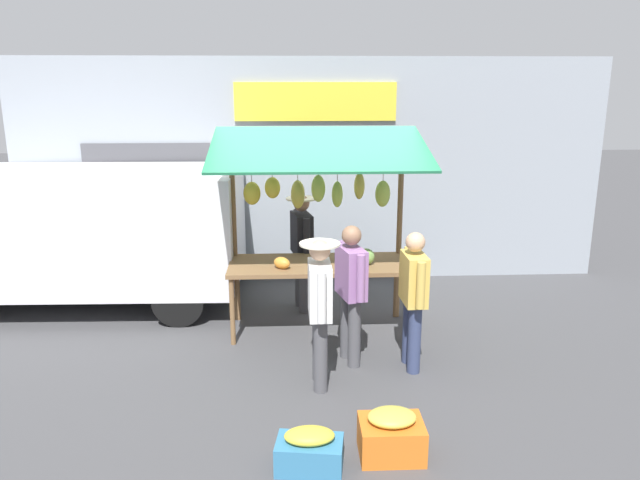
{
  "coord_description": "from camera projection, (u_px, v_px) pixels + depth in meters",
  "views": [
    {
      "loc": [
        0.35,
        7.13,
        3.04
      ],
      "look_at": [
        0.0,
        0.3,
        1.25
      ],
      "focal_mm": 34.07,
      "sensor_mm": 36.0,
      "label": 1
    }
  ],
  "objects": [
    {
      "name": "shopper_in_grey_tee",
      "position": [
        320.0,
        302.0,
        6.05
      ],
      "size": [
        0.4,
        0.67,
        1.55
      ],
      "rotation": [
        0.0,
        0.0,
        -1.56
      ],
      "color": "#4C4C51",
      "rests_on": "ground"
    },
    {
      "name": "ground_plane",
      "position": [
        319.0,
        329.0,
        7.68
      ],
      "size": [
        40.0,
        40.0,
        0.0
      ],
      "primitive_type": "plane",
      "color": "#424244"
    },
    {
      "name": "parked_van",
      "position": [
        66.0,
        226.0,
        8.3
      ],
      "size": [
        4.45,
        1.96,
        1.88
      ],
      "rotation": [
        0.0,
        0.0,
        -0.03
      ],
      "color": "silver",
      "rests_on": "ground"
    },
    {
      "name": "shopper_in_striped_shirt",
      "position": [
        413.0,
        292.0,
        6.46
      ],
      "size": [
        0.24,
        0.66,
        1.52
      ],
      "rotation": [
        0.0,
        0.0,
        -1.53
      ],
      "color": "navy",
      "rests_on": "ground"
    },
    {
      "name": "produce_crate_near",
      "position": [
        309.0,
        451.0,
        4.88
      ],
      "size": [
        0.58,
        0.4,
        0.36
      ],
      "color": "teal",
      "rests_on": "ground"
    },
    {
      "name": "vendor_with_sunhat",
      "position": [
        302.0,
        243.0,
        8.15
      ],
      "size": [
        0.41,
        0.67,
        1.59
      ],
      "rotation": [
        0.0,
        0.0,
        1.77
      ],
      "color": "#4C4C51",
      "rests_on": "ground"
    },
    {
      "name": "street_backdrop",
      "position": [
        309.0,
        171.0,
        9.36
      ],
      "size": [
        9.0,
        0.3,
        3.4
      ],
      "color": "#8C939E",
      "rests_on": "ground"
    },
    {
      "name": "shopper_with_shopping_bag",
      "position": [
        351.0,
        286.0,
        6.58
      ],
      "size": [
        0.33,
        0.66,
        1.56
      ],
      "rotation": [
        0.0,
        0.0,
        -1.33
      ],
      "color": "#4C4C51",
      "rests_on": "ground"
    },
    {
      "name": "market_stall",
      "position": [
        319.0,
        209.0,
        7.34
      ],
      "size": [
        2.5,
        1.46,
        2.5
      ],
      "color": "brown",
      "rests_on": "ground"
    },
    {
      "name": "produce_crate_side",
      "position": [
        391.0,
        435.0,
        5.05
      ],
      "size": [
        0.54,
        0.42,
        0.42
      ],
      "color": "#D1661E",
      "rests_on": "ground"
    }
  ]
}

